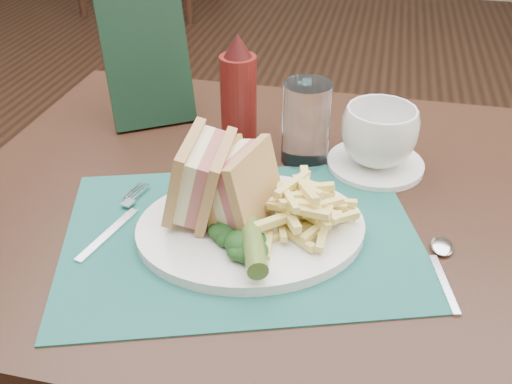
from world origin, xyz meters
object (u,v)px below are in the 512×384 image
Objects in this scene: drinking_glass at (306,123)px; ketchup_bottle at (238,91)px; check_presenter at (147,58)px; table_main at (261,360)px; sandwich_half_b at (226,180)px; coffee_cup at (379,135)px; placemat at (242,236)px; plate at (251,228)px; saucer at (375,164)px; sandwich_half_a at (185,175)px.

ketchup_bottle is at bearing 164.01° from drinking_glass.
ketchup_bottle is at bearing -48.60° from check_presenter.
sandwich_half_b reaches higher than table_main.
coffee_cup is at bearing 60.48° from sandwich_half_b.
table_main is 0.45m from drinking_glass.
placemat is 0.40m from check_presenter.
ketchup_bottle is (-0.08, 0.24, 0.08)m from plate.
sandwich_half_b is 0.89× the size of coffee_cup.
coffee_cup reaches higher than plate.
coffee_cup reaches higher than table_main.
drinking_glass is (-0.11, -0.00, 0.06)m from saucer.
check_presenter reaches higher than drinking_glass.
saucer reaches higher than table_main.
placemat is (-0.00, -0.11, 0.38)m from table_main.
ketchup_bottle reaches higher than plate.
check_presenter is at bearing 111.48° from plate.
drinking_glass is at bearing 76.88° from placemat.
check_presenter reaches higher than sandwich_half_b.
table_main is at bearing 43.64° from sandwich_half_a.
ketchup_bottle is at bearing 172.13° from saucer.
sandwich_half_b is 0.35m from check_presenter.
table_main is at bearing -63.13° from ketchup_bottle.
placemat is 4.46× the size of sandwich_half_b.
table_main is 0.42m from saucer.
saucer is 0.05m from coffee_cup.
check_presenter is at bearing 168.47° from saucer.
plate is 1.61× the size of ketchup_bottle.
saucer is (0.19, 0.19, -0.06)m from sandwich_half_b.
coffee_cup is at bearing 34.06° from table_main.
placemat is 0.27m from saucer.
sandwich_half_a is (-0.09, 0.01, 0.06)m from plate.
drinking_glass reaches higher than table_main.
plate reaches higher than table_main.
table_main is 6.00× the size of saucer.
placemat is 0.11m from sandwich_half_a.
plate is at bearing -126.04° from saucer.
plate is at bearing -81.69° from check_presenter.
saucer is at bearing 0.00° from coffee_cup.
plate is 2.31× the size of drinking_glass.
ketchup_bottle reaches higher than saucer.
sandwich_half_b is (0.05, 0.01, -0.00)m from sandwich_half_a.
plate is 0.26m from ketchup_bottle.
table_main is at bearing 74.18° from plate.
table_main is 4.84× the size of ketchup_bottle.
sandwich_half_b is 0.28m from saucer.
sandwich_half_b is 0.44× the size of check_presenter.
coffee_cup is 0.49× the size of check_presenter.
placemat is at bearing -126.88° from saucer.
table_main is 0.45m from sandwich_half_b.
sandwich_half_b reaches higher than coffee_cup.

